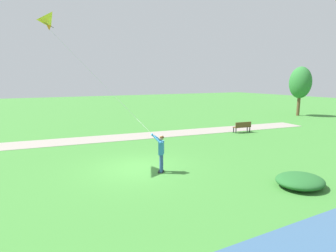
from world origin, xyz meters
TOP-DOWN VIEW (x-y plane):
  - ground_plane at (0.00, 0.00)m, footprint 120.00×120.00m
  - walkway_path at (-7.12, 2.00)m, footprint 5.81×32.07m
  - person_kite_flyer at (1.03, 0.75)m, footprint 0.54×0.62m
  - flying_kite at (-1.62, -3.21)m, footprint 3.10×4.11m
  - park_bench_near_walkway at (-4.49, 10.77)m, footprint 0.60×1.54m
  - tree_lakeside_near at (-9.47, 24.08)m, footprint 2.59×2.26m
  - lakeside_shrub at (5.13, 4.93)m, footprint 1.73×1.99m

SIDE VIEW (x-z plane):
  - ground_plane at x=0.00m, z-range 0.00..0.00m
  - walkway_path at x=-7.12m, z-range 0.00..0.02m
  - lakeside_shrub at x=5.13m, z-range 0.00..0.50m
  - park_bench_near_walkway at x=-4.49m, z-range 0.07..0.95m
  - person_kite_flyer at x=1.03m, z-range 0.13..1.96m
  - tree_lakeside_near at x=-9.47m, z-range 1.00..6.76m
  - flying_kite at x=-1.62m, z-range 4.03..9.43m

